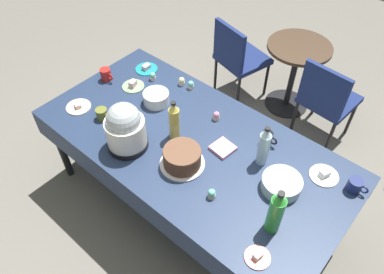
{
  "coord_description": "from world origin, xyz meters",
  "views": [
    {
      "loc": [
        1.12,
        -1.29,
        2.62
      ],
      "look_at": [
        0.0,
        0.0,
        0.8
      ],
      "focal_mm": 34.67,
      "sensor_mm": 36.0,
      "label": 1
    }
  ],
  "objects_px": {
    "cupcake_berry": "(153,76)",
    "coffee_mug_red": "(106,74)",
    "slow_cooker": "(125,128)",
    "cupcake_lemon": "(182,81)",
    "dessert_plate_teal": "(146,68)",
    "cupcake_mint": "(191,85)",
    "dessert_plate_cream": "(78,106)",
    "dessert_plate_coral": "(258,257)",
    "coffee_mug_black": "(267,138)",
    "coffee_mug_navy": "(355,185)",
    "coffee_mug_olive": "(102,114)",
    "dessert_plate_sage": "(133,85)",
    "ceramic_snack_bowl": "(156,98)",
    "dessert_plate_white": "(324,175)",
    "soda_bottle_lime_soda": "(276,212)",
    "maroon_chair_left": "(238,56)",
    "maroon_chair_right": "(327,97)",
    "round_cafe_table": "(295,65)",
    "potluck_table": "(192,148)",
    "cupcake_vanilla": "(216,116)",
    "soda_bottle_ginger_ale": "(174,121)",
    "glass_salad_bowl": "(281,184)",
    "soda_bottle_water": "(264,146)",
    "cupcake_cocoa": "(212,194)"
  },
  "relations": [
    {
      "from": "cupcake_lemon",
      "to": "soda_bottle_water",
      "type": "relative_size",
      "value": 0.22
    },
    {
      "from": "coffee_mug_black",
      "to": "coffee_mug_navy",
      "type": "bearing_deg",
      "value": 1.83
    },
    {
      "from": "maroon_chair_left",
      "to": "cupcake_mint",
      "type": "bearing_deg",
      "value": -78.73
    },
    {
      "from": "soda_bottle_lime_soda",
      "to": "maroon_chair_left",
      "type": "bearing_deg",
      "value": 130.64
    },
    {
      "from": "cupcake_lemon",
      "to": "cupcake_mint",
      "type": "height_order",
      "value": "same"
    },
    {
      "from": "dessert_plate_cream",
      "to": "maroon_chair_right",
      "type": "height_order",
      "value": "maroon_chair_right"
    },
    {
      "from": "glass_salad_bowl",
      "to": "dessert_plate_cream",
      "type": "relative_size",
      "value": 1.34
    },
    {
      "from": "cupcake_lemon",
      "to": "cupcake_mint",
      "type": "bearing_deg",
      "value": 9.13
    },
    {
      "from": "soda_bottle_ginger_ale",
      "to": "round_cafe_table",
      "type": "height_order",
      "value": "soda_bottle_ginger_ale"
    },
    {
      "from": "slow_cooker",
      "to": "cupcake_lemon",
      "type": "distance_m",
      "value": 0.75
    },
    {
      "from": "cupcake_berry",
      "to": "coffee_mug_red",
      "type": "height_order",
      "value": "coffee_mug_red"
    },
    {
      "from": "ceramic_snack_bowl",
      "to": "dessert_plate_cream",
      "type": "relative_size",
      "value": 1.06
    },
    {
      "from": "dessert_plate_coral",
      "to": "soda_bottle_lime_soda",
      "type": "relative_size",
      "value": 0.43
    },
    {
      "from": "cupcake_vanilla",
      "to": "soda_bottle_lime_soda",
      "type": "xyz_separation_m",
      "value": [
        0.78,
        -0.48,
        0.12
      ]
    },
    {
      "from": "ceramic_snack_bowl",
      "to": "maroon_chair_right",
      "type": "xyz_separation_m",
      "value": [
        0.86,
        1.22,
        -0.3
      ]
    },
    {
      "from": "cupcake_cocoa",
      "to": "coffee_mug_black",
      "type": "relative_size",
      "value": 0.59
    },
    {
      "from": "glass_salad_bowl",
      "to": "coffee_mug_red",
      "type": "distance_m",
      "value": 1.63
    },
    {
      "from": "cupcake_cocoa",
      "to": "maroon_chair_right",
      "type": "bearing_deg",
      "value": 89.54
    },
    {
      "from": "dessert_plate_sage",
      "to": "ceramic_snack_bowl",
      "type": "bearing_deg",
      "value": -2.88
    },
    {
      "from": "potluck_table",
      "to": "soda_bottle_lime_soda",
      "type": "distance_m",
      "value": 0.82
    },
    {
      "from": "dessert_plate_white",
      "to": "coffee_mug_red",
      "type": "bearing_deg",
      "value": -171.94
    },
    {
      "from": "dessert_plate_teal",
      "to": "soda_bottle_water",
      "type": "distance_m",
      "value": 1.3
    },
    {
      "from": "dessert_plate_sage",
      "to": "cupcake_berry",
      "type": "distance_m",
      "value": 0.18
    },
    {
      "from": "dessert_plate_sage",
      "to": "dessert_plate_coral",
      "type": "relative_size",
      "value": 1.24
    },
    {
      "from": "dessert_plate_cream",
      "to": "round_cafe_table",
      "type": "bearing_deg",
      "value": 66.16
    },
    {
      "from": "coffee_mug_olive",
      "to": "coffee_mug_black",
      "type": "xyz_separation_m",
      "value": [
        1.04,
        0.57,
        0.01
      ]
    },
    {
      "from": "soda_bottle_ginger_ale",
      "to": "round_cafe_table",
      "type": "distance_m",
      "value": 1.66
    },
    {
      "from": "potluck_table",
      "to": "dessert_plate_white",
      "type": "xyz_separation_m",
      "value": [
        0.82,
        0.32,
        0.07
      ]
    },
    {
      "from": "glass_salad_bowl",
      "to": "cupcake_berry",
      "type": "distance_m",
      "value": 1.37
    },
    {
      "from": "soda_bottle_lime_soda",
      "to": "maroon_chair_right",
      "type": "xyz_separation_m",
      "value": [
        -0.37,
        1.55,
        -0.41
      ]
    },
    {
      "from": "dessert_plate_cream",
      "to": "coffee_mug_red",
      "type": "distance_m",
      "value": 0.38
    },
    {
      "from": "dessert_plate_white",
      "to": "maroon_chair_left",
      "type": "bearing_deg",
      "value": 143.45
    },
    {
      "from": "coffee_mug_olive",
      "to": "round_cafe_table",
      "type": "bearing_deg",
      "value": 71.93
    },
    {
      "from": "soda_bottle_lime_soda",
      "to": "maroon_chair_right",
      "type": "relative_size",
      "value": 0.39
    },
    {
      "from": "dessert_plate_coral",
      "to": "dessert_plate_teal",
      "type": "bearing_deg",
      "value": 154.53
    },
    {
      "from": "potluck_table",
      "to": "cupcake_mint",
      "type": "xyz_separation_m",
      "value": [
        -0.38,
        0.43,
        0.09
      ]
    },
    {
      "from": "glass_salad_bowl",
      "to": "cupcake_vanilla",
      "type": "distance_m",
      "value": 0.71
    },
    {
      "from": "coffee_mug_olive",
      "to": "dessert_plate_teal",
      "type": "bearing_deg",
      "value": 106.33
    },
    {
      "from": "round_cafe_table",
      "to": "coffee_mug_olive",
      "type": "bearing_deg",
      "value": -108.07
    },
    {
      "from": "cupcake_vanilla",
      "to": "soda_bottle_ginger_ale",
      "type": "xyz_separation_m",
      "value": [
        -0.11,
        -0.32,
        0.11
      ]
    },
    {
      "from": "dessert_plate_sage",
      "to": "cupcake_lemon",
      "type": "relative_size",
      "value": 2.61
    },
    {
      "from": "cupcake_lemon",
      "to": "coffee_mug_black",
      "type": "distance_m",
      "value": 0.86
    },
    {
      "from": "slow_cooker",
      "to": "dessert_plate_teal",
      "type": "relative_size",
      "value": 1.92
    },
    {
      "from": "cupcake_mint",
      "to": "glass_salad_bowl",
      "type": "bearing_deg",
      "value": -19.21
    },
    {
      "from": "dessert_plate_cream",
      "to": "cupcake_lemon",
      "type": "height_order",
      "value": "cupcake_lemon"
    },
    {
      "from": "potluck_table",
      "to": "dessert_plate_sage",
      "type": "distance_m",
      "value": 0.76
    },
    {
      "from": "dessert_plate_white",
      "to": "coffee_mug_navy",
      "type": "distance_m",
      "value": 0.19
    },
    {
      "from": "ceramic_snack_bowl",
      "to": "cupcake_mint",
      "type": "relative_size",
      "value": 2.9
    },
    {
      "from": "dessert_plate_teal",
      "to": "dessert_plate_coral",
      "type": "relative_size",
      "value": 1.3
    },
    {
      "from": "potluck_table",
      "to": "cupcake_berry",
      "type": "distance_m",
      "value": 0.76
    }
  ]
}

